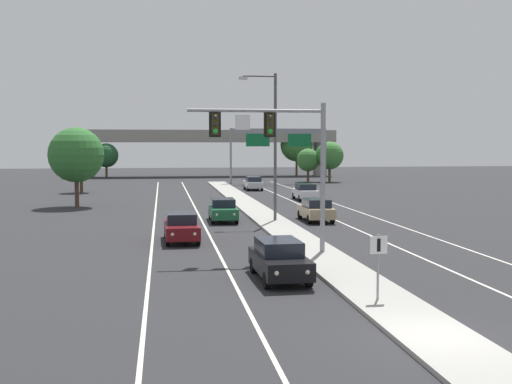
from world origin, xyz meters
TOP-DOWN VIEW (x-y plane):
  - ground_plane at (0.00, 0.00)m, footprint 260.00×260.00m
  - median_island at (0.00, 18.00)m, footprint 2.40×110.00m
  - lane_stripe_oncoming_center at (-4.70, 25.00)m, footprint 0.14×100.00m
  - lane_stripe_receding_center at (4.70, 25.00)m, footprint 0.14×100.00m
  - edge_stripe_left at (-8.00, 25.00)m, footprint 0.14×100.00m
  - edge_stripe_right at (8.00, 25.00)m, footprint 0.14×100.00m
  - overhead_signal_mast at (-1.82, 13.82)m, footprint 6.63×0.44m
  - median_sign_post at (-0.25, 4.13)m, footprint 0.60×0.10m
  - street_lamp_median at (0.02, 26.95)m, footprint 2.58×0.28m
  - car_oncoming_black at (-2.85, 8.42)m, footprint 1.92×4.51m
  - car_oncoming_darkred at (-6.40, 19.04)m, footprint 1.90×4.50m
  - car_oncoming_green at (-3.26, 27.96)m, footprint 1.89×4.50m
  - car_receding_tan at (3.15, 27.12)m, footprint 1.83×4.47m
  - car_receding_white at (6.14, 43.82)m, footprint 1.85×4.48m
  - car_receding_silver at (3.10, 57.95)m, footprint 1.83×4.48m
  - highway_sign_gantry at (8.20, 69.54)m, footprint 13.28×0.42m
  - overpass_bridge at (0.00, 90.60)m, footprint 42.40×6.40m
  - tree_far_left_c at (-14.67, 40.13)m, footprint 4.71×4.71m
  - tree_far_left_a at (-16.13, 87.44)m, footprint 3.79×3.79m
  - tree_far_left_b at (-16.30, 56.72)m, footprint 3.22×3.22m
  - tree_far_right_b at (14.89, 89.43)m, footprint 5.47×5.47m
  - tree_far_right_c at (13.15, 73.25)m, footprint 3.27×3.27m
  - tree_far_right_a at (16.09, 72.45)m, footprint 3.96×3.96m

SIDE VIEW (x-z plane):
  - ground_plane at x=0.00m, z-range 0.00..0.00m
  - lane_stripe_oncoming_center at x=-4.70m, z-range 0.00..0.01m
  - lane_stripe_receding_center at x=4.70m, z-range 0.00..0.01m
  - edge_stripe_left at x=-8.00m, z-range 0.00..0.01m
  - edge_stripe_right at x=8.00m, z-range 0.00..0.01m
  - median_island at x=0.00m, z-range 0.00..0.15m
  - car_oncoming_black at x=-2.85m, z-range 0.03..1.61m
  - car_oncoming_darkred at x=-6.40m, z-range 0.03..1.61m
  - car_oncoming_green at x=-3.26m, z-range 0.03..1.61m
  - car_receding_tan at x=3.15m, z-range 0.03..1.61m
  - car_receding_white at x=6.14m, z-range 0.03..1.61m
  - car_receding_silver at x=3.10m, z-range 0.03..1.61m
  - median_sign_post at x=-0.25m, z-range 0.49..2.69m
  - tree_far_left_b at x=-16.30m, z-range 0.70..5.36m
  - tree_far_right_c at x=13.15m, z-range 0.72..5.45m
  - tree_far_left_a at x=-16.13m, z-range 0.83..6.31m
  - tree_far_right_a at x=16.09m, z-range 0.87..6.59m
  - tree_far_left_c at x=-14.67m, z-range 1.04..7.85m
  - tree_far_right_b at x=14.89m, z-range 1.21..9.12m
  - overhead_signal_mast at x=-1.82m, z-range 1.70..8.90m
  - overpass_bridge at x=0.00m, z-range 1.96..9.61m
  - street_lamp_median at x=0.02m, z-range 0.79..10.79m
  - highway_sign_gantry at x=8.20m, z-range 2.41..9.91m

